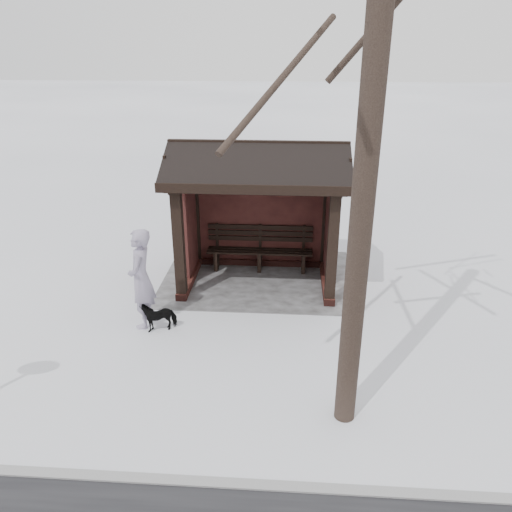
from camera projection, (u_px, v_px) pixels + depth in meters
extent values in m
plane|color=white|center=(258.00, 282.00, 11.00)|extent=(120.00, 120.00, 0.00)
cube|color=gray|center=(228.00, 484.00, 5.96)|extent=(120.00, 0.15, 0.06)
cube|color=gray|center=(258.00, 277.00, 11.18)|extent=(4.20, 3.20, 0.02)
cube|color=#3B1915|center=(260.00, 262.00, 11.79)|extent=(3.30, 0.22, 0.16)
cube|color=#3B1915|center=(326.00, 280.00, 10.87)|extent=(0.22, 2.10, 0.16)
cube|color=#3B1915|center=(191.00, 276.00, 11.06)|extent=(0.22, 2.10, 0.16)
cube|color=black|center=(332.00, 251.00, 9.63)|extent=(0.20, 0.20, 2.30)
cube|color=black|center=(179.00, 247.00, 9.82)|extent=(0.20, 0.20, 2.30)
cube|color=black|center=(327.00, 221.00, 11.27)|extent=(0.20, 0.20, 2.30)
cube|color=black|center=(196.00, 218.00, 11.47)|extent=(0.20, 0.20, 2.30)
cube|color=black|center=(261.00, 216.00, 11.34)|extent=(2.80, 0.08, 2.14)
cube|color=black|center=(329.00, 226.00, 10.71)|extent=(0.08, 1.17, 2.14)
cube|color=black|center=(191.00, 223.00, 10.90)|extent=(0.08, 1.17, 2.14)
cube|color=black|center=(255.00, 189.00, 9.24)|extent=(3.40, 0.20, 0.18)
cube|color=black|center=(261.00, 167.00, 10.89)|extent=(3.40, 0.20, 0.18)
cylinder|color=black|center=(372.00, 102.00, 5.37)|extent=(0.29, 0.29, 8.55)
imported|color=#968DA6|center=(141.00, 279.00, 8.99)|extent=(0.47, 0.70, 1.88)
imported|color=black|center=(158.00, 315.00, 9.11)|extent=(0.71, 0.52, 0.55)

